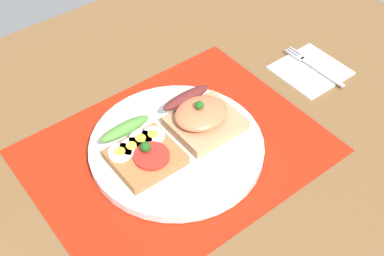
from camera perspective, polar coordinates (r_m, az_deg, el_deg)
name	(u,v)px	position (r cm, az deg, el deg)	size (l,w,h in cm)	color
ground_plane	(177,158)	(79.77, -1.70, -3.40)	(120.00, 90.00, 3.20)	brown
placemat	(177,151)	(78.45, -1.73, -2.57)	(43.64, 33.79, 0.30)	#A7220D
plate	(177,147)	(77.78, -1.75, -2.13)	(26.85, 26.85, 1.50)	white
sandwich_egg_tomato	(140,150)	(74.98, -5.84, -2.43)	(9.60, 10.37, 3.81)	#9E6A3B
sandwich_salmon	(202,116)	(78.52, 1.09, 1.31)	(10.45, 10.62, 5.47)	tan
napkin	(311,70)	(94.83, 13.21, 6.42)	(11.63, 11.15, 0.60)	white
fork	(312,65)	(95.12, 13.41, 6.88)	(1.62, 13.63, 0.32)	#B7B7BC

